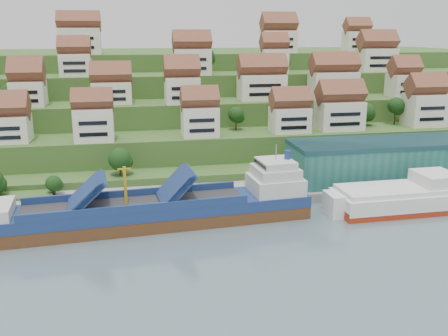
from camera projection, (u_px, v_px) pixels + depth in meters
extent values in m
plane|color=slate|center=(219.00, 223.00, 104.49)|extent=(300.00, 300.00, 0.00)
cube|color=gray|center=(288.00, 191.00, 122.03)|extent=(180.00, 14.00, 2.20)
cube|color=#2D4C1E|center=(177.00, 134.00, 185.40)|extent=(260.00, 128.00, 4.00)
cube|color=#2D4C1E|center=(176.00, 122.00, 189.21)|extent=(260.00, 118.00, 11.00)
cube|color=#2D4C1E|center=(174.00, 110.00, 195.86)|extent=(260.00, 102.00, 18.00)
cube|color=#2D4C1E|center=(172.00, 98.00, 202.51)|extent=(260.00, 86.00, 25.00)
cube|color=#2D4C1E|center=(170.00, 88.00, 210.23)|extent=(260.00, 68.00, 31.00)
cube|color=silver|center=(7.00, 129.00, 129.10)|extent=(11.21, 8.57, 6.83)
cube|color=silver|center=(94.00, 125.00, 129.92)|extent=(10.02, 7.03, 8.59)
cube|color=silver|center=(200.00, 122.00, 136.08)|extent=(9.70, 7.62, 8.03)
cube|color=silver|center=(290.00, 120.00, 141.65)|extent=(10.57, 7.73, 7.04)
cube|color=silver|center=(339.00, 115.00, 145.38)|extent=(12.89, 8.26, 8.25)
cube|color=silver|center=(424.00, 110.00, 150.92)|extent=(11.22, 8.31, 9.62)
cube|color=silver|center=(29.00, 94.00, 143.12)|extent=(9.23, 8.98, 7.09)
cube|color=silver|center=(112.00, 93.00, 147.83)|extent=(11.51, 7.90, 6.42)
cube|color=silver|center=(182.00, 90.00, 148.36)|extent=(9.98, 8.56, 7.77)
cube|color=silver|center=(262.00, 87.00, 155.95)|extent=(14.25, 8.36, 7.87)
cube|color=silver|center=(333.00, 85.00, 159.72)|extent=(14.56, 8.18, 8.34)
cube|color=silver|center=(403.00, 86.00, 163.10)|extent=(8.99, 8.04, 7.32)
cube|color=silver|center=(76.00, 65.00, 157.36)|extent=(9.57, 7.30, 7.00)
cube|color=silver|center=(192.00, 62.00, 162.24)|extent=(11.81, 7.79, 8.34)
cube|color=silver|center=(274.00, 61.00, 169.55)|extent=(8.70, 7.14, 8.10)
cube|color=silver|center=(376.00, 60.00, 177.82)|extent=(12.76, 8.47, 7.95)
cube|color=silver|center=(80.00, 41.00, 172.21)|extent=(13.90, 7.51, 8.93)
cube|color=silver|center=(278.00, 42.00, 186.32)|extent=(12.46, 8.73, 8.07)
cube|color=silver|center=(356.00, 42.00, 195.31)|extent=(9.52, 7.05, 7.76)
ellipsoid|color=#1A4015|center=(120.00, 159.00, 123.55)|extent=(5.69, 5.69, 5.69)
ellipsoid|color=#1A4015|center=(366.00, 112.00, 150.94)|extent=(5.61, 5.61, 5.61)
ellipsoid|color=#1A4015|center=(396.00, 105.00, 152.25)|extent=(5.01, 5.01, 5.01)
ellipsoid|color=#1A4015|center=(236.00, 115.00, 144.08)|extent=(4.55, 4.55, 4.55)
ellipsoid|color=#1A4015|center=(317.00, 81.00, 162.93)|extent=(4.95, 4.95, 4.95)
ellipsoid|color=#1A4015|center=(10.00, 93.00, 145.72)|extent=(5.31, 5.31, 5.31)
ellipsoid|color=#1A4015|center=(36.00, 90.00, 145.54)|extent=(5.14, 5.14, 5.14)
ellipsoid|color=#1A4015|center=(206.00, 55.00, 167.23)|extent=(5.86, 5.86, 5.86)
ellipsoid|color=#1A4015|center=(268.00, 59.00, 174.25)|extent=(5.21, 5.21, 5.21)
ellipsoid|color=#1A4015|center=(283.00, 61.00, 173.54)|extent=(4.44, 4.44, 4.44)
ellipsoid|color=#1A4015|center=(54.00, 183.00, 114.77)|extent=(3.74, 3.74, 3.74)
cube|color=#25655B|center=(406.00, 159.00, 128.12)|extent=(60.00, 15.00, 10.00)
cylinder|color=gray|center=(287.00, 177.00, 115.58)|extent=(0.16, 0.16, 8.00)
cube|color=maroon|center=(290.00, 162.00, 114.74)|extent=(1.20, 0.05, 0.80)
cube|color=#523019|center=(145.00, 221.00, 102.77)|extent=(70.05, 15.81, 4.45)
cube|color=navy|center=(144.00, 208.00, 102.02)|extent=(70.06, 15.92, 2.32)
cube|color=#262628|center=(135.00, 204.00, 101.27)|extent=(45.07, 12.36, 0.27)
cube|color=navy|center=(84.00, 194.00, 98.00)|extent=(7.38, 10.30, 6.16)
cube|color=navy|center=(174.00, 186.00, 102.48)|extent=(7.05, 10.27, 6.51)
cylinder|color=gold|center=(125.00, 186.00, 99.78)|extent=(0.67, 0.67, 8.01)
cube|color=beige|center=(275.00, 184.00, 108.43)|extent=(11.41, 10.92, 3.56)
cube|color=beige|center=(276.00, 172.00, 107.67)|extent=(9.55, 9.72, 2.23)
cube|color=beige|center=(276.00, 163.00, 107.18)|extent=(7.70, 8.52, 1.60)
cylinder|color=navy|center=(288.00, 155.00, 107.40)|extent=(1.53, 1.53, 1.96)
cube|color=maroon|center=(402.00, 207.00, 112.10)|extent=(31.10, 11.90, 2.68)
cube|color=silver|center=(403.00, 198.00, 111.50)|extent=(31.10, 12.01, 3.30)
cube|color=silver|center=(404.00, 189.00, 110.95)|extent=(29.53, 10.74, 1.24)
cube|color=silver|center=(436.00, 179.00, 112.03)|extent=(8.40, 9.21, 3.09)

